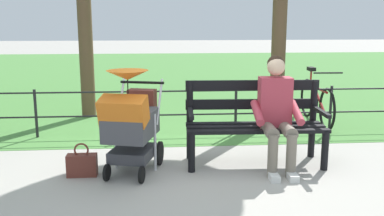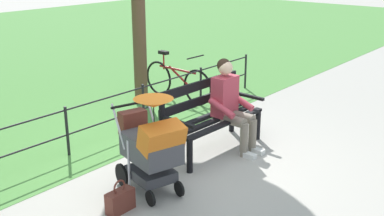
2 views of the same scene
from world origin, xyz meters
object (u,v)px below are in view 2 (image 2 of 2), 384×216
at_px(person_on_bench, 231,102).
at_px(bicycle, 177,81).
at_px(park_bench, 209,113).
at_px(handbag, 120,200).
at_px(stroller, 151,144).

height_order(person_on_bench, bicycle, person_on_bench).
distance_m(park_bench, bicycle, 2.38).
bearing_deg(park_bench, person_on_bench, 132.12).
distance_m(park_bench, handbag, 2.02).
height_order(park_bench, bicycle, park_bench).
xyz_separation_m(stroller, handbag, (0.54, 0.04, -0.47)).
height_order(stroller, handbag, stroller).
xyz_separation_m(park_bench, stroller, (1.42, 0.28, 0.07)).
xyz_separation_m(person_on_bench, bicycle, (-1.24, -2.10, -0.31)).
distance_m(handbag, bicycle, 4.06).
height_order(stroller, bicycle, stroller).
xyz_separation_m(person_on_bench, handbag, (2.16, 0.10, -0.55)).
height_order(park_bench, handbag, park_bench).
distance_m(stroller, bicycle, 3.59).
xyz_separation_m(handbag, bicycle, (-3.40, -2.20, 0.24)).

